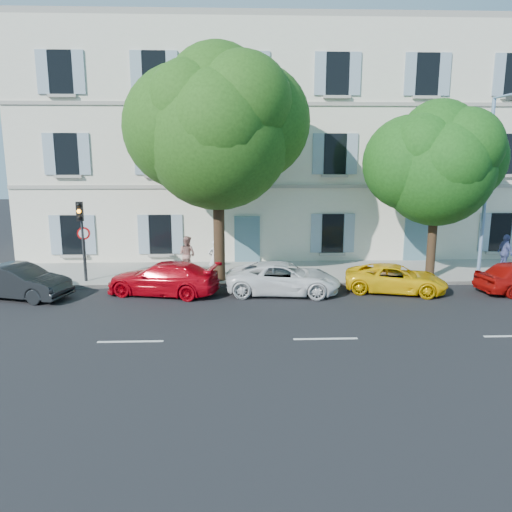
{
  "coord_description": "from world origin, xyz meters",
  "views": [
    {
      "loc": [
        -2.72,
        -18.5,
        5.65
      ],
      "look_at": [
        -1.93,
        2.0,
        1.4
      ],
      "focal_mm": 35.0,
      "sensor_mm": 36.0,
      "label": 1
    }
  ],
  "objects_px": {
    "car_white_coupe": "(283,278)",
    "pedestrian_a": "(215,258)",
    "car_dark_sedan": "(19,282)",
    "street_lamp": "(489,179)",
    "tree_right": "(437,170)",
    "pedestrian_c": "(505,253)",
    "traffic_light": "(81,224)",
    "car_yellow_supercar": "(396,278)",
    "road_sign": "(84,242)",
    "car_red_coupe": "(163,278)",
    "pedestrian_b": "(187,255)",
    "tree_left": "(218,136)"
  },
  "relations": [
    {
      "from": "car_dark_sedan",
      "to": "street_lamp",
      "type": "distance_m",
      "value": 19.89
    },
    {
      "from": "car_white_coupe",
      "to": "pedestrian_a",
      "type": "xyz_separation_m",
      "value": [
        -2.89,
        2.47,
        0.34
      ]
    },
    {
      "from": "car_yellow_supercar",
      "to": "road_sign",
      "type": "relative_size",
      "value": 1.72
    },
    {
      "from": "pedestrian_a",
      "to": "car_yellow_supercar",
      "type": "bearing_deg",
      "value": 137.78
    },
    {
      "from": "car_dark_sedan",
      "to": "car_red_coupe",
      "type": "distance_m",
      "value": 5.62
    },
    {
      "from": "road_sign",
      "to": "car_red_coupe",
      "type": "bearing_deg",
      "value": -25.75
    },
    {
      "from": "traffic_light",
      "to": "pedestrian_b",
      "type": "bearing_deg",
      "value": 17.92
    },
    {
      "from": "car_yellow_supercar",
      "to": "road_sign",
      "type": "xyz_separation_m",
      "value": [
        -13.14,
        1.77,
        1.3
      ]
    },
    {
      "from": "car_white_coupe",
      "to": "pedestrian_a",
      "type": "distance_m",
      "value": 3.82
    },
    {
      "from": "car_white_coupe",
      "to": "pedestrian_c",
      "type": "distance_m",
      "value": 11.17
    },
    {
      "from": "tree_right",
      "to": "pedestrian_c",
      "type": "height_order",
      "value": "tree_right"
    },
    {
      "from": "road_sign",
      "to": "pedestrian_a",
      "type": "bearing_deg",
      "value": 6.59
    },
    {
      "from": "pedestrian_b",
      "to": "car_white_coupe",
      "type": "bearing_deg",
      "value": 176.85
    },
    {
      "from": "street_lamp",
      "to": "road_sign",
      "type": "bearing_deg",
      "value": 178.96
    },
    {
      "from": "street_lamp",
      "to": "car_dark_sedan",
      "type": "bearing_deg",
      "value": -174.76
    },
    {
      "from": "car_red_coupe",
      "to": "car_white_coupe",
      "type": "relative_size",
      "value": 0.99
    },
    {
      "from": "tree_left",
      "to": "road_sign",
      "type": "relative_size",
      "value": 4.05
    },
    {
      "from": "traffic_light",
      "to": "car_yellow_supercar",
      "type": "bearing_deg",
      "value": -7.04
    },
    {
      "from": "road_sign",
      "to": "pedestrian_b",
      "type": "relative_size",
      "value": 1.36
    },
    {
      "from": "car_white_coupe",
      "to": "pedestrian_c",
      "type": "xyz_separation_m",
      "value": [
        10.77,
        2.93,
        0.39
      ]
    },
    {
      "from": "pedestrian_a",
      "to": "pedestrian_b",
      "type": "relative_size",
      "value": 0.95
    },
    {
      "from": "pedestrian_c",
      "to": "pedestrian_a",
      "type": "bearing_deg",
      "value": 86.75
    },
    {
      "from": "road_sign",
      "to": "pedestrian_b",
      "type": "height_order",
      "value": "road_sign"
    },
    {
      "from": "car_yellow_supercar",
      "to": "pedestrian_a",
      "type": "height_order",
      "value": "pedestrian_a"
    },
    {
      "from": "car_dark_sedan",
      "to": "car_white_coupe",
      "type": "xyz_separation_m",
      "value": [
        10.5,
        0.28,
        -0.04
      ]
    },
    {
      "from": "road_sign",
      "to": "pedestrian_c",
      "type": "bearing_deg",
      "value": 3.3
    },
    {
      "from": "car_dark_sedan",
      "to": "pedestrian_b",
      "type": "distance_m",
      "value": 7.15
    },
    {
      "from": "car_white_coupe",
      "to": "pedestrian_b",
      "type": "xyz_separation_m",
      "value": [
        -4.2,
        3.08,
        0.39
      ]
    },
    {
      "from": "car_white_coupe",
      "to": "road_sign",
      "type": "xyz_separation_m",
      "value": [
        -8.48,
        1.82,
        1.22
      ]
    },
    {
      "from": "car_dark_sedan",
      "to": "street_lamp",
      "type": "bearing_deg",
      "value": -67.58
    },
    {
      "from": "tree_left",
      "to": "tree_right",
      "type": "bearing_deg",
      "value": 0.03
    },
    {
      "from": "traffic_light",
      "to": "pedestrian_a",
      "type": "xyz_separation_m",
      "value": [
        5.63,
        0.79,
        -1.69
      ]
    },
    {
      "from": "pedestrian_c",
      "to": "car_red_coupe",
      "type": "bearing_deg",
      "value": 95.09
    },
    {
      "from": "tree_right",
      "to": "pedestrian_a",
      "type": "bearing_deg",
      "value": 175.7
    },
    {
      "from": "traffic_light",
      "to": "car_dark_sedan",
      "type": "bearing_deg",
      "value": -135.28
    },
    {
      "from": "car_yellow_supercar",
      "to": "street_lamp",
      "type": "xyz_separation_m",
      "value": [
        4.26,
        1.45,
        4.0
      ]
    },
    {
      "from": "car_white_coupe",
      "to": "pedestrian_b",
      "type": "distance_m",
      "value": 5.22
    },
    {
      "from": "road_sign",
      "to": "pedestrian_a",
      "type": "height_order",
      "value": "road_sign"
    },
    {
      "from": "car_yellow_supercar",
      "to": "pedestrian_a",
      "type": "distance_m",
      "value": 7.94
    },
    {
      "from": "tree_left",
      "to": "pedestrian_b",
      "type": "relative_size",
      "value": 5.49
    },
    {
      "from": "car_yellow_supercar",
      "to": "pedestrian_a",
      "type": "relative_size",
      "value": 2.46
    },
    {
      "from": "car_dark_sedan",
      "to": "pedestrian_c",
      "type": "relative_size",
      "value": 2.34
    },
    {
      "from": "car_dark_sedan",
      "to": "car_red_coupe",
      "type": "bearing_deg",
      "value": -69.07
    },
    {
      "from": "car_dark_sedan",
      "to": "tree_left",
      "type": "distance_m",
      "value": 9.89
    },
    {
      "from": "tree_left",
      "to": "street_lamp",
      "type": "distance_m",
      "value": 11.71
    },
    {
      "from": "car_dark_sedan",
      "to": "road_sign",
      "type": "bearing_deg",
      "value": -26.8
    },
    {
      "from": "tree_right",
      "to": "car_yellow_supercar",
      "type": "bearing_deg",
      "value": -140.92
    },
    {
      "from": "road_sign",
      "to": "pedestrian_c",
      "type": "xyz_separation_m",
      "value": [
        19.25,
        1.11,
        -0.84
      ]
    },
    {
      "from": "pedestrian_a",
      "to": "pedestrian_b",
      "type": "xyz_separation_m",
      "value": [
        -1.31,
        0.61,
        0.05
      ]
    },
    {
      "from": "car_dark_sedan",
      "to": "car_red_coupe",
      "type": "height_order",
      "value": "car_dark_sedan"
    }
  ]
}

